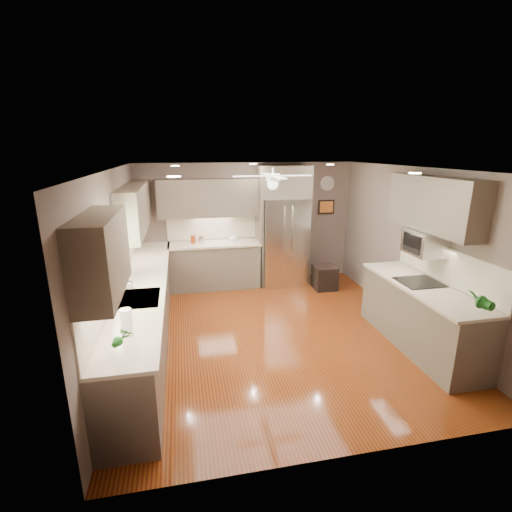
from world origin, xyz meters
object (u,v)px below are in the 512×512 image
object	(u,v)px
canister_b	(201,240)
stool	(325,277)
bowl	(233,241)
paper_towel	(126,322)
canister_a	(193,239)
potted_plant_right	(479,301)
soap_bottle	(129,284)
microwave	(425,243)
refrigerator	(283,228)
potted_plant_left	(123,337)

from	to	relation	value
canister_b	stool	size ratio (longest dim) A/B	0.31
bowl	paper_towel	world-z (taller)	paper_towel
canister_a	potted_plant_right	distance (m)	5.05
soap_bottle	microwave	distance (m)	4.15
stool	canister_b	bearing A→B (deg)	166.49
canister_b	refrigerator	bearing A→B (deg)	-2.10
canister_a	microwave	distance (m)	4.25
bowl	canister_a	bearing A→B (deg)	176.01
potted_plant_left	bowl	size ratio (longest dim) A/B	1.49
soap_bottle	stool	bearing A→B (deg)	27.20
potted_plant_left	bowl	distance (m)	4.31
potted_plant_left	bowl	xyz separation A→B (m)	(1.60, 4.00, -0.12)
canister_a	soap_bottle	bearing A→B (deg)	-111.19
potted_plant_right	stool	world-z (taller)	potted_plant_right
potted_plant_left	microwave	distance (m)	4.18
canister_b	bowl	xyz separation A→B (m)	(0.64, -0.03, -0.05)
potted_plant_left	stool	distance (m)	4.91
bowl	potted_plant_left	bearing A→B (deg)	-111.74
bowl	refrigerator	bearing A→B (deg)	-1.65
soap_bottle	paper_towel	world-z (taller)	paper_towel
soap_bottle	bowl	world-z (taller)	soap_bottle
bowl	microwave	bearing A→B (deg)	-49.18
potted_plant_right	refrigerator	world-z (taller)	refrigerator
canister_b	potted_plant_right	distance (m)	4.94
refrigerator	canister_a	bearing A→B (deg)	177.33
refrigerator	bowl	bearing A→B (deg)	178.35
canister_a	stool	distance (m)	2.78
canister_b	soap_bottle	distance (m)	2.64
refrigerator	paper_towel	size ratio (longest dim) A/B	8.30
soap_bottle	microwave	world-z (taller)	microwave
potted_plant_right	stool	bearing A→B (deg)	97.38
potted_plant_right	stool	distance (m)	3.56
potted_plant_right	canister_a	bearing A→B (deg)	126.97
canister_a	stool	xyz separation A→B (m)	(2.59, -0.61, -0.78)
microwave	potted_plant_left	bearing A→B (deg)	-162.28
soap_bottle	refrigerator	world-z (taller)	refrigerator
refrigerator	paper_towel	world-z (taller)	refrigerator
canister_a	potted_plant_left	size ratio (longest dim) A/B	0.53
canister_b	paper_towel	bearing A→B (deg)	-104.71
potted_plant_right	refrigerator	distance (m)	4.13
canister_b	stool	bearing A→B (deg)	-13.51
canister_b	potted_plant_left	xyz separation A→B (m)	(-0.95, -4.04, 0.08)
canister_a	potted_plant_right	bearing A→B (deg)	-53.03
soap_bottle	potted_plant_right	size ratio (longest dim) A/B	0.49
soap_bottle	bowl	distance (m)	2.94
canister_b	potted_plant_right	bearing A→B (deg)	-54.35
soap_bottle	paper_towel	xyz separation A→B (m)	(0.13, -1.30, 0.05)
soap_bottle	stool	distance (m)	4.05
paper_towel	potted_plant_right	bearing A→B (deg)	-4.67
potted_plant_left	potted_plant_right	bearing A→B (deg)	0.38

